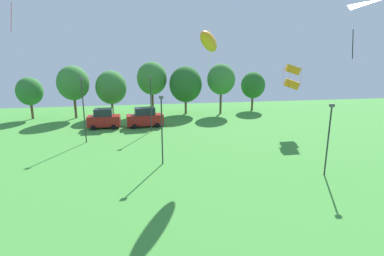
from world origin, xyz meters
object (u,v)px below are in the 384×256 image
at_px(kite_flying_4, 292,77).
at_px(light_post_0, 151,101).
at_px(light_post_1, 329,135).
at_px(treeline_tree_4, 186,84).
at_px(parked_car_second_from_left, 145,118).
at_px(treeline_tree_1, 73,83).
at_px(treeline_tree_3, 152,78).
at_px(light_post_2, 162,126).
at_px(treeline_tree_6, 253,85).
at_px(treeline_tree_2, 111,87).
at_px(kite_flying_6, 209,42).
at_px(light_post_3, 83,107).
at_px(treeline_tree_5, 221,79).
at_px(treeline_tree_0, 30,91).
at_px(kite_flying_5, 349,23).
at_px(parked_car_leftmost, 104,119).

relative_size(kite_flying_4, light_post_0, 0.45).
distance_m(light_post_1, treeline_tree_4, 28.20).
distance_m(parked_car_second_from_left, treeline_tree_1, 13.34).
bearing_deg(treeline_tree_3, kite_flying_4, -40.91).
xyz_separation_m(light_post_1, light_post_2, (-12.58, 4.67, 0.14)).
bearing_deg(treeline_tree_6, light_post_0, -145.20).
xyz_separation_m(light_post_0, treeline_tree_2, (-5.67, 11.01, 0.61)).
relative_size(light_post_1, treeline_tree_4, 0.76).
xyz_separation_m(treeline_tree_1, treeline_tree_4, (16.93, 0.69, -0.52)).
height_order(kite_flying_6, light_post_3, kite_flying_6).
bearing_deg(kite_flying_4, treeline_tree_2, 150.11).
distance_m(treeline_tree_3, treeline_tree_5, 11.10).
xyz_separation_m(treeline_tree_0, treeline_tree_5, (28.86, -0.63, 1.43)).
xyz_separation_m(light_post_2, treeline_tree_4, (5.42, 22.57, 1.33)).
relative_size(kite_flying_5, parked_car_second_from_left, 0.50).
bearing_deg(parked_car_second_from_left, light_post_2, -89.83).
height_order(treeline_tree_3, treeline_tree_4, treeline_tree_3).
xyz_separation_m(treeline_tree_0, treeline_tree_2, (11.64, 0.34, 0.33)).
relative_size(light_post_0, treeline_tree_6, 1.05).
bearing_deg(light_post_0, parked_car_leftmost, 155.41).
bearing_deg(treeline_tree_4, treeline_tree_3, 165.34).
bearing_deg(light_post_3, light_post_2, -46.07).
height_order(kite_flying_6, treeline_tree_1, kite_flying_6).
relative_size(light_post_3, treeline_tree_1, 0.90).
bearing_deg(light_post_1, treeline_tree_1, 132.21).
xyz_separation_m(light_post_3, treeline_tree_4, (13.20, 14.49, 0.83)).
bearing_deg(treeline_tree_3, light_post_2, -90.38).
bearing_deg(treeline_tree_1, light_post_2, -62.25).
relative_size(kite_flying_6, light_post_2, 0.88).
bearing_deg(kite_flying_6, light_post_2, -166.90).
xyz_separation_m(light_post_1, treeline_tree_2, (-18.75, 27.42, 1.17)).
relative_size(light_post_2, light_post_3, 0.86).
height_order(treeline_tree_1, treeline_tree_5, treeline_tree_5).
height_order(kite_flying_4, light_post_0, kite_flying_4).
bearing_deg(treeline_tree_1, kite_flying_5, -53.62).
bearing_deg(light_post_0, treeline_tree_3, 86.90).
xyz_separation_m(kite_flying_5, treeline_tree_3, (-10.47, 32.13, -5.53)).
relative_size(light_post_1, light_post_3, 0.82).
bearing_deg(treeline_tree_2, treeline_tree_5, -3.23).
height_order(treeline_tree_0, treeline_tree_5, treeline_tree_5).
xyz_separation_m(parked_car_second_from_left, treeline_tree_4, (6.69, 8.24, 3.48)).
distance_m(kite_flying_6, light_post_1, 12.33).
relative_size(light_post_1, treeline_tree_5, 0.72).
relative_size(kite_flying_6, parked_car_leftmost, 1.29).
relative_size(light_post_0, treeline_tree_1, 0.88).
distance_m(kite_flying_6, treeline_tree_5, 22.40).
distance_m(parked_car_leftmost, parked_car_second_from_left, 5.29).
height_order(kite_flying_6, treeline_tree_5, kite_flying_6).
distance_m(parked_car_second_from_left, treeline_tree_4, 11.17).
height_order(light_post_0, treeline_tree_3, treeline_tree_3).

